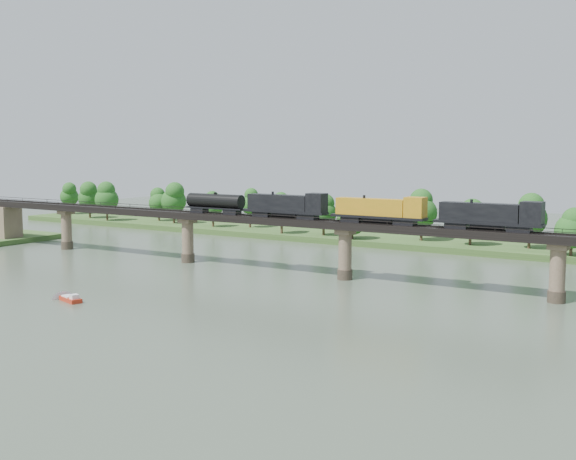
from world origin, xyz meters
The scene contains 7 objects.
ground centered at (0.00, 0.00, 0.00)m, with size 400.00×400.00×0.00m, color #394737.
far_bank centered at (0.00, 85.00, 0.80)m, with size 300.00×24.00×1.60m, color #2E4D1F.
bridge centered at (0.00, 30.00, 5.46)m, with size 236.00×30.00×11.50m.
bridge_superstructure centered at (0.00, 30.00, 11.79)m, with size 220.00×4.90×0.75m.
far_treeline centered at (-8.21, 80.52, 8.83)m, with size 289.06×17.54×13.60m.
freight_train centered at (0.18, 30.00, 14.03)m, with size 76.98×3.00×5.30m.
motorboat centered at (-29.64, -12.92, 0.50)m, with size 5.49×3.28×1.45m.
Camera 1 is at (65.01, -94.65, 25.94)m, focal length 45.00 mm.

